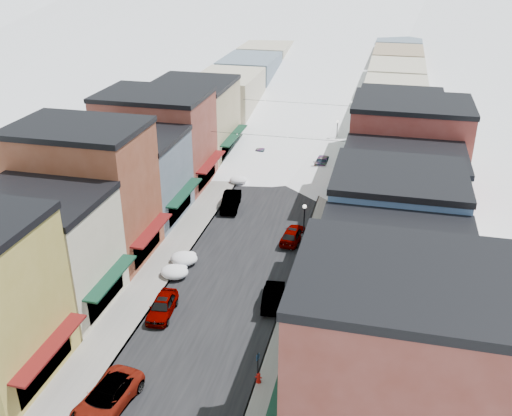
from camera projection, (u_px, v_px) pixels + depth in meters
The scene contains 36 objects.
road at pixel (305, 135), 85.14m from camera, with size 10.00×160.00×0.01m, color black.
sidewalk_left at pixel (262, 131), 86.50m from camera, with size 3.20×160.00×0.15m, color gray.
sidewalk_right at pixel (349, 138), 83.73m from camera, with size 3.20×160.00×0.15m, color gray.
curb_left at pixel (272, 132), 86.17m from camera, with size 0.10×160.00×0.15m, color slate.
curb_right at pixel (339, 137), 84.05m from camera, with size 0.10×160.00×0.15m, color slate.
bldg_l_cream at pixel (43, 251), 44.17m from camera, with size 11.30×8.20×9.50m.
bldg_l_brick_near at pixel (85, 192), 50.66m from camera, with size 12.30×8.20×12.50m.
bldg_l_grayblue at pixel (133, 176), 58.76m from camera, with size 11.30×9.20×9.00m.
bldg_l_brick_far at pixel (157, 139), 66.44m from camera, with size 13.30×9.20×11.00m.
bldg_l_tan at pixel (193, 119), 75.23m from camera, with size 11.30×11.20×10.00m.
bldg_r_brick_near at pixel (398, 375), 29.54m from camera, with size 12.30×9.20×12.50m.
bldg_r_green at pixel (390, 300), 38.19m from camera, with size 11.30×9.20×9.50m.
bldg_r_blue at pixel (393, 233), 45.88m from camera, with size 11.30×9.20×10.50m.
bldg_r_cream at pixel (400, 197), 53.99m from camera, with size 12.30×9.20×9.00m.
bldg_r_brick_far at pixel (407, 153), 61.25m from camera, with size 13.30×9.20×11.50m.
bldg_r_tan at pixel (398, 133), 70.67m from camera, with size 11.30×11.20×9.50m.
distant_blocks at pixel (326, 75), 103.61m from camera, with size 34.00×55.00×8.00m.
overhead_cables at pixel (291, 118), 71.50m from camera, with size 16.40×15.04×0.04m.
car_white_suv at pixel (106, 399), 35.51m from camera, with size 2.59×5.61×1.56m, color silver.
car_silver_sedan at pixel (162, 306), 44.45m from camera, with size 1.75×4.34×1.48m, color #92959A.
car_dark_hatch at pixel (231, 201), 61.91m from camera, with size 1.74×4.98×1.64m, color black.
car_silver_wagon at pixel (260, 155), 75.47m from camera, with size 1.98×4.87×1.41m, color #9B9DA2.
car_green_sedan at pixel (273, 296), 45.74m from camera, with size 1.56×4.47×1.47m, color black.
car_gray_suv at pixel (293, 234), 55.17m from camera, with size 1.76×4.38×1.49m, color gray.
car_black_sedan at pixel (323, 161), 73.39m from camera, with size 1.98×4.88×1.42m, color black.
car_lane_silver at pixel (291, 149), 77.47m from camera, with size 1.56×3.89×1.33m, color gray.
car_lane_white at pixel (317, 116), 91.27m from camera, with size 2.79×6.04×1.68m, color #BCBDBF.
fire_hydrant at pixel (259, 378), 37.57m from camera, with size 0.45×0.34×0.77m.
parking_sign at pixel (258, 365), 37.10m from camera, with size 0.13×0.32×2.43m.
trash_can at pixel (304, 240), 54.26m from camera, with size 0.64×0.64×1.08m.
streetlamp_near at pixel (304, 221), 52.96m from camera, with size 0.37×0.37×4.43m.
streetlamp_far at pixel (337, 131), 78.20m from camera, with size 0.34×0.34×4.06m.
planter_near at pixel (270, 416), 34.72m from camera, with size 0.50×0.43×0.55m, color #2D642E.
snow_pile_near at pixel (175, 272), 49.52m from camera, with size 2.44×2.70×1.03m.
snow_pile_mid at pixel (185, 258), 51.57m from camera, with size 2.47×2.72×1.05m.
snow_pile_far at pixel (239, 180), 68.34m from camera, with size 2.07×2.48×0.88m.
Camera 1 is at (11.86, -21.01, 26.80)m, focal length 40.00 mm.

